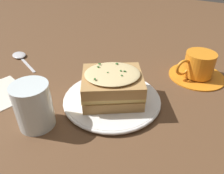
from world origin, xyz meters
TOP-DOWN VIEW (x-y plane):
  - ground_plane at (0.00, 0.00)m, footprint 2.40×2.40m
  - dinner_plate at (0.02, 0.02)m, footprint 0.23×0.23m
  - sandwich at (0.02, 0.02)m, footprint 0.18×0.17m
  - teacup_with_saucer at (0.16, 0.25)m, footprint 0.15×0.15m
  - water_glass at (-0.07, -0.12)m, footprint 0.07×0.07m
  - spoon at (-0.36, 0.07)m, footprint 0.16×0.08m
  - napkin at (-0.23, -0.10)m, footprint 0.16×0.14m

SIDE VIEW (x-z plane):
  - ground_plane at x=0.00m, z-range 0.00..0.00m
  - napkin at x=-0.23m, z-range 0.00..0.00m
  - spoon at x=-0.36m, z-range 0.00..0.01m
  - dinner_plate at x=0.02m, z-range 0.00..0.01m
  - teacup_with_saucer at x=0.16m, z-range -0.01..0.07m
  - sandwich at x=0.02m, z-range 0.01..0.08m
  - water_glass at x=-0.07m, z-range 0.00..0.10m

